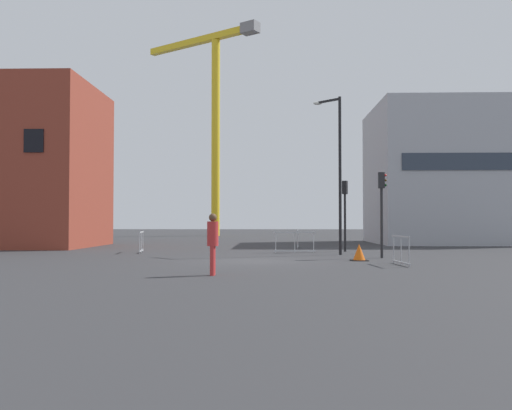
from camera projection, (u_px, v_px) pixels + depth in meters
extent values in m
plane|color=#333335|center=(253.00, 261.00, 21.87)|extent=(160.00, 160.00, 0.00)
cube|color=brown|center=(16.00, 167.00, 33.92)|extent=(9.94, 8.33, 10.07)
cube|color=black|center=(34.00, 141.00, 29.67)|extent=(1.10, 0.06, 1.30)
cube|color=#A8AAB2|center=(452.00, 175.00, 39.10)|extent=(11.23, 9.39, 9.87)
cube|color=#2D3847|center=(476.00, 161.00, 34.38)|extent=(9.43, 0.08, 1.10)
cylinder|color=yellow|center=(216.00, 137.00, 58.26)|extent=(0.90, 0.90, 21.26)
cube|color=yellow|center=(198.00, 41.00, 60.01)|extent=(12.38, 8.44, 0.70)
cube|color=slate|center=(250.00, 28.00, 55.96)|extent=(2.16, 1.99, 1.10)
cylinder|color=black|center=(340.00, 175.00, 25.87)|extent=(0.14, 0.14, 7.62)
cube|color=black|center=(328.00, 101.00, 26.43)|extent=(1.06, 0.94, 0.10)
ellipsoid|color=silver|center=(318.00, 103.00, 26.88)|extent=(0.44, 0.24, 0.16)
cylinder|color=#232326|center=(382.00, 223.00, 23.58)|extent=(0.12, 0.12, 3.06)
cube|color=#232326|center=(381.00, 180.00, 23.64)|extent=(0.31, 0.28, 0.70)
sphere|color=red|center=(385.00, 175.00, 23.62)|extent=(0.11, 0.11, 0.11)
sphere|color=#3C2905|center=(385.00, 180.00, 23.61)|extent=(0.11, 0.11, 0.11)
sphere|color=#07330F|center=(385.00, 185.00, 23.60)|extent=(0.11, 0.11, 0.11)
cylinder|color=black|center=(345.00, 223.00, 28.47)|extent=(0.12, 0.12, 3.04)
cube|color=black|center=(345.00, 187.00, 28.52)|extent=(0.34, 0.35, 0.70)
sphere|color=#390605|center=(346.00, 184.00, 28.68)|extent=(0.11, 0.11, 0.11)
sphere|color=#3C2905|center=(346.00, 188.00, 28.68)|extent=(0.11, 0.11, 0.11)
sphere|color=green|center=(346.00, 192.00, 28.67)|extent=(0.11, 0.11, 0.11)
cylinder|color=red|center=(212.00, 261.00, 16.01)|extent=(0.14, 0.14, 0.88)
cylinder|color=red|center=(213.00, 260.00, 16.21)|extent=(0.14, 0.14, 0.88)
cylinder|color=red|center=(213.00, 234.00, 16.13)|extent=(0.34, 0.34, 0.73)
sphere|color=brown|center=(213.00, 217.00, 16.15)|extent=(0.24, 0.24, 0.24)
cube|color=#B2B5BA|center=(298.00, 230.00, 32.09)|extent=(0.19, 2.37, 0.06)
cube|color=#B2B5BA|center=(298.00, 246.00, 32.07)|extent=(0.19, 2.37, 0.06)
cylinder|color=#B2B5BA|center=(298.00, 240.00, 31.02)|extent=(0.04, 0.04, 1.05)
cylinder|color=#B2B5BA|center=(298.00, 239.00, 32.08)|extent=(0.04, 0.04, 1.05)
cylinder|color=#B2B5BA|center=(298.00, 239.00, 33.14)|extent=(0.04, 0.04, 1.05)
cube|color=#9EA0A5|center=(401.00, 237.00, 19.79)|extent=(0.23, 1.91, 0.06)
cube|color=#9EA0A5|center=(401.00, 263.00, 19.77)|extent=(0.23, 1.91, 0.06)
cylinder|color=#9EA0A5|center=(409.00, 252.00, 18.92)|extent=(0.04, 0.04, 1.05)
cylinder|color=#9EA0A5|center=(401.00, 251.00, 19.78)|extent=(0.04, 0.04, 1.05)
cylinder|color=#9EA0A5|center=(394.00, 250.00, 20.64)|extent=(0.04, 0.04, 1.05)
cube|color=#B2B5BA|center=(141.00, 232.00, 27.47)|extent=(0.32, 1.86, 0.06)
cube|color=#B2B5BA|center=(141.00, 251.00, 27.44)|extent=(0.32, 1.86, 0.06)
cylinder|color=#B2B5BA|center=(140.00, 243.00, 26.62)|extent=(0.04, 0.04, 1.05)
cylinder|color=#B2B5BA|center=(141.00, 242.00, 27.45)|extent=(0.04, 0.04, 1.05)
cylinder|color=#B2B5BA|center=(143.00, 242.00, 28.29)|extent=(0.04, 0.04, 1.05)
cube|color=#B2B5BA|center=(295.00, 232.00, 27.39)|extent=(2.16, 0.36, 0.06)
cube|color=#B2B5BA|center=(295.00, 251.00, 27.36)|extent=(2.16, 0.36, 0.06)
cylinder|color=#B2B5BA|center=(276.00, 243.00, 27.27)|extent=(0.04, 0.04, 1.05)
cylinder|color=#B2B5BA|center=(295.00, 242.00, 27.38)|extent=(0.04, 0.04, 1.05)
cylinder|color=#B2B5BA|center=(314.00, 242.00, 27.49)|extent=(0.04, 0.04, 1.05)
cube|color=black|center=(359.00, 260.00, 22.01)|extent=(0.68, 0.68, 0.03)
cone|color=#E55B0F|center=(359.00, 252.00, 22.02)|extent=(0.52, 0.52, 0.69)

